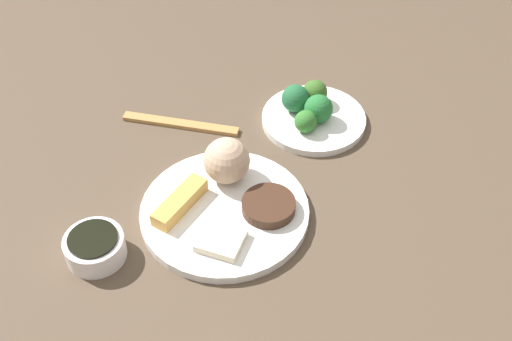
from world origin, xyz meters
The scene contains 14 objects.
tabletop centered at (0.00, 0.00, 0.01)m, with size 2.20×2.20×0.02m, color brown.
main_plate centered at (-0.03, -0.02, 0.03)m, with size 0.28×0.28×0.02m, color white.
rice_scoop centered at (-0.10, -0.04, 0.08)m, with size 0.08×0.08×0.08m, color tan.
spring_roll centered at (-0.01, -0.09, 0.05)m, with size 0.12×0.03×0.03m, color gold.
crab_rangoon_wonton centered at (0.04, -0.01, 0.04)m, with size 0.06×0.07×0.01m, color beige.
stir_fry_heap centered at (-0.04, 0.05, 0.05)m, with size 0.09×0.09×0.02m, color #3D2518.
broccoli_plate centered at (-0.30, 0.08, 0.03)m, with size 0.20×0.20×0.01m, color white.
broccoli_floret_0 centered at (-0.29, 0.09, 0.06)m, with size 0.05×0.05×0.05m, color #246C30.
broccoli_floret_1 centered at (-0.26, 0.07, 0.06)m, with size 0.04×0.04×0.04m, color #30712B.
broccoli_floret_3 centered at (-0.31, 0.04, 0.06)m, with size 0.05×0.05×0.05m, color #215E35.
broccoli_floret_4 centered at (-0.35, 0.07, 0.06)m, with size 0.05×0.05×0.05m, color #366223.
soy_sauce_bowl centered at (0.10, -0.20, 0.04)m, with size 0.09×0.09×0.04m, color white.
soy_sauce_bowl_liquid centered at (0.10, -0.20, 0.06)m, with size 0.08×0.08×0.00m, color black.
chopsticks_pair centered at (-0.23, -0.17, 0.02)m, with size 0.23×0.02×0.01m, color #AF8046.
Camera 1 is at (0.64, 0.20, 0.82)m, focal length 44.22 mm.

